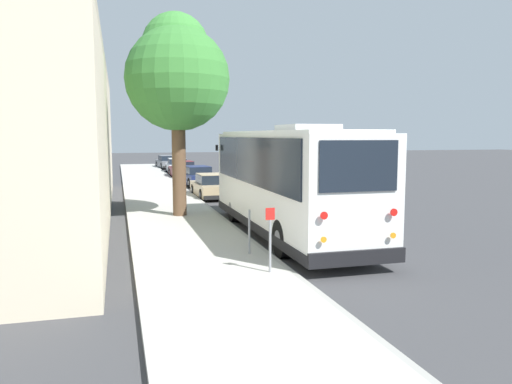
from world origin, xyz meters
name	(u,v)px	position (x,y,z in m)	size (l,w,h in m)	color
ground_plane	(293,230)	(0.00, 0.00, 0.00)	(160.00, 160.00, 0.00)	#3D3D3F
sidewalk_slab	(184,234)	(0.00, 3.81, 0.07)	(80.00, 3.50, 0.15)	#B2AFA8
curb_strip	(238,231)	(0.00, 1.98, 0.07)	(80.00, 0.14, 0.15)	#9D9A94
shuttle_bus	(286,177)	(-0.74, 0.50, 1.96)	(10.50, 2.71, 3.63)	white
parked_sedan_tan	(212,187)	(9.83, 1.05, 0.59)	(4.17, 1.79, 1.28)	tan
parked_sedan_navy	(197,177)	(16.33, 0.83, 0.61)	(4.63, 2.02, 1.31)	#19234C
parked_sedan_maroon	(183,170)	(22.74, 0.95, 0.61)	(4.29, 1.85, 1.32)	maroon
parked_sedan_white	(177,166)	(28.29, 0.76, 0.59)	(4.59, 1.88, 1.28)	silver
parked_sedan_gray	(167,162)	(34.25, 1.07, 0.61)	(4.70, 2.02, 1.31)	slate
street_tree	(177,73)	(3.60, 3.52, 5.74)	(4.04, 4.04, 7.98)	brown
sign_post_near	(270,239)	(-5.42, 2.50, 0.93)	(0.06, 0.22, 1.52)	gray
sign_post_far	(249,232)	(-3.52, 2.50, 0.75)	(0.06, 0.06, 1.20)	gray
building_backdrop	(23,144)	(5.40, 9.45, 2.98)	(24.55, 6.51, 6.34)	beige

